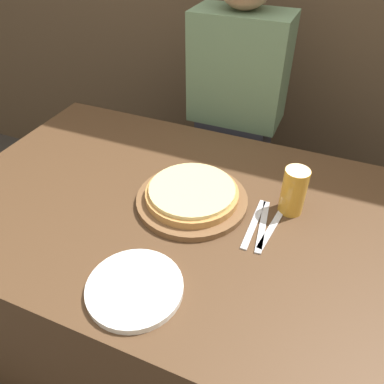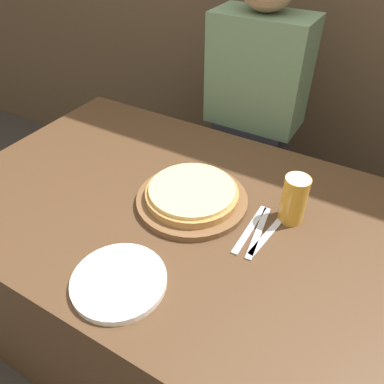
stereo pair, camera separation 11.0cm
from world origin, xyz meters
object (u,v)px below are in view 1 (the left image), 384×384
Objects in this scene: beer_glass at (294,189)px; fork at (254,223)px; dinner_plate at (135,288)px; dinner_knife at (263,226)px; spoon at (271,228)px; diner_person at (234,130)px; pizza_on_board at (192,196)px.

beer_glass is 0.15m from fork.
beer_glass is 0.63× the size of dinner_plate.
beer_glass is 0.68× the size of fork.
dinner_plate is 1.09× the size of dinner_knife.
dinner_plate is 0.39m from dinner_knife.
dinner_plate is 1.28× the size of spoon.
diner_person is at bearing 114.02° from dinner_knife.
diner_person reaches higher than fork.
spoon is (0.05, 0.00, 0.00)m from fork.
beer_glass is at bearing 60.51° from dinner_knife.
dinner_knife is (-0.06, -0.10, -0.08)m from beer_glass.
pizza_on_board reaches higher than fork.
fork is at bearing -129.35° from beer_glass.
dinner_plate reaches higher than dinner_knife.
fork is at bearing -67.95° from diner_person.
pizza_on_board reaches higher than dinner_plate.
beer_glass is 0.80× the size of spoon.
dinner_plate is at bearing -124.30° from dinner_knife.
dinner_knife is at bearing -65.98° from diner_person.
beer_glass reaches higher than fork.
beer_glass is at bearing 15.95° from pizza_on_board.
spoon is at bearing 52.79° from dinner_plate.
dinner_plate is at bearing -127.21° from spoon.
diner_person reaches higher than beer_glass.
diner_person is at bearing 93.23° from dinner_plate.
pizza_on_board is 0.20m from fork.
diner_person reaches higher than spoon.
dinner_knife and spoon have the same top height.
beer_glass is 0.51m from dinner_plate.
fork is 0.67m from diner_person.
diner_person is (-0.27, 0.62, -0.08)m from dinner_knife.
pizza_on_board reaches higher than spoon.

